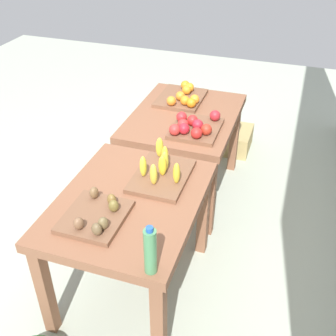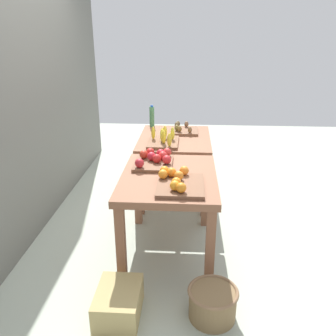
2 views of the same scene
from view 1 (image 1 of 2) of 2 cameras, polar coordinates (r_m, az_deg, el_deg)
name	(u,v)px [view 1 (image 1 of 2)]	position (r m, az deg, el deg)	size (l,w,h in m)	color
ground_plane	(162,230)	(3.29, -0.83, -8.46)	(8.00, 8.00, 0.00)	#A9B3A1
display_table_left	(184,126)	(3.35, 2.24, 5.72)	(1.04, 0.80, 0.73)	brown
display_table_right	(130,213)	(2.48, -5.22, -6.11)	(1.04, 0.80, 0.73)	brown
orange_bin	(183,97)	(3.50, 2.03, 9.66)	(0.45, 0.38, 0.11)	brown
apple_bin	(194,127)	(3.04, 3.57, 5.66)	(0.42, 0.34, 0.11)	brown
banana_crate	(161,172)	(2.55, -0.91, -0.53)	(0.44, 0.32, 0.17)	brown
kiwi_bin	(96,216)	(2.28, -9.76, -6.40)	(0.36, 0.32, 0.10)	brown
water_bottle	(150,251)	(1.92, -2.43, -11.23)	(0.06, 0.06, 0.27)	#4C8C59
wicker_basket	(173,129)	(4.35, 0.66, 5.29)	(0.35, 0.35, 0.23)	brown
cardboard_produce_box	(235,139)	(4.26, 9.13, 3.86)	(0.40, 0.30, 0.21)	tan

